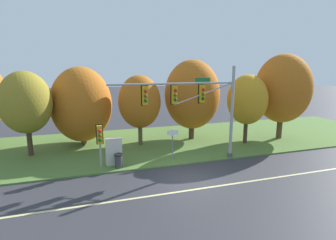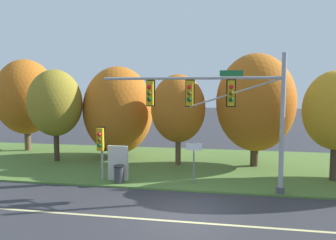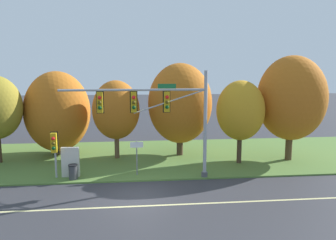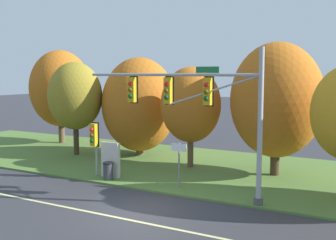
% 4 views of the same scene
% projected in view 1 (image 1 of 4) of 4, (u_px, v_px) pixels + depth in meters
% --- Properties ---
extents(ground_plane, '(160.00, 160.00, 0.00)m').
position_uv_depth(ground_plane, '(191.00, 180.00, 15.74)').
color(ground_plane, '#333338').
extents(lane_stripe, '(36.00, 0.16, 0.01)m').
position_uv_depth(lane_stripe, '(199.00, 189.00, 14.61)').
color(lane_stripe, beige).
rests_on(lane_stripe, ground).
extents(grass_verge, '(48.00, 11.50, 0.10)m').
position_uv_depth(grass_verge, '(156.00, 143.00, 23.45)').
color(grass_verge, '#517533').
rests_on(grass_verge, ground).
extents(traffic_signal_mast, '(8.99, 0.49, 6.67)m').
position_uv_depth(traffic_signal_mast, '(196.00, 101.00, 17.90)').
color(traffic_signal_mast, '#9EA0A5').
rests_on(traffic_signal_mast, grass_verge).
extents(pedestrian_signal_near_kerb, '(0.46, 0.55, 2.94)m').
position_uv_depth(pedestrian_signal_near_kerb, '(100.00, 137.00, 17.03)').
color(pedestrian_signal_near_kerb, '#9EA0A5').
rests_on(pedestrian_signal_near_kerb, grass_verge).
extents(route_sign_post, '(0.83, 0.08, 2.21)m').
position_uv_depth(route_sign_post, '(172.00, 140.00, 18.83)').
color(route_sign_post, slate).
rests_on(route_sign_post, grass_verge).
extents(tree_left_of_mast, '(3.67, 3.67, 6.34)m').
position_uv_depth(tree_left_of_mast, '(26.00, 103.00, 19.12)').
color(tree_left_of_mast, '#423021').
rests_on(tree_left_of_mast, grass_verge).
extents(tree_behind_signpost, '(5.10, 5.10, 6.64)m').
position_uv_depth(tree_behind_signpost, '(81.00, 105.00, 22.30)').
color(tree_behind_signpost, brown).
rests_on(tree_behind_signpost, grass_verge).
extents(tree_mid_verge, '(3.57, 3.57, 5.96)m').
position_uv_depth(tree_mid_verge, '(140.00, 102.00, 22.03)').
color(tree_mid_verge, brown).
rests_on(tree_mid_verge, grass_verge).
extents(tree_tall_centre, '(5.01, 5.01, 7.26)m').
position_uv_depth(tree_tall_centre, '(192.00, 95.00, 23.81)').
color(tree_tall_centre, '#423021').
rests_on(tree_tall_centre, grass_verge).
extents(tree_right_far, '(3.43, 3.43, 6.00)m').
position_uv_depth(tree_right_far, '(247.00, 100.00, 22.45)').
color(tree_right_far, '#423021').
rests_on(tree_right_far, grass_verge).
extents(tree_furthest_back, '(4.99, 4.99, 7.78)m').
position_uv_depth(tree_furthest_back, '(283.00, 89.00, 23.89)').
color(tree_furthest_back, '#4C3823').
rests_on(tree_furthest_back, grass_verge).
extents(info_kiosk, '(1.10, 0.24, 1.90)m').
position_uv_depth(info_kiosk, '(114.00, 152.00, 17.75)').
color(info_kiosk, beige).
rests_on(info_kiosk, grass_verge).
extents(trash_bin, '(0.56, 0.56, 0.93)m').
position_uv_depth(trash_bin, '(119.00, 161.00, 17.41)').
color(trash_bin, '#38383D').
rests_on(trash_bin, grass_verge).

